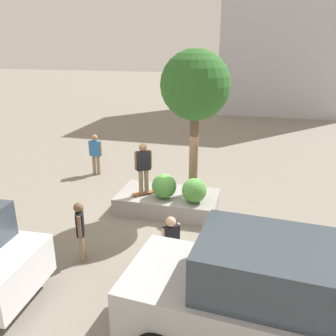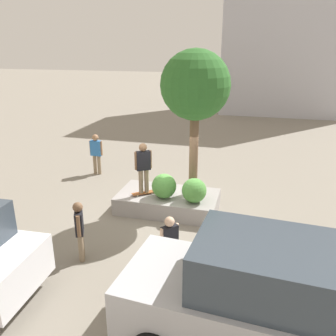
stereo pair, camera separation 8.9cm
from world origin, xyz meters
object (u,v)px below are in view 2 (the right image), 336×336
(sedan_parked, at_px, (263,300))
(passerby_with_bag, at_px, (80,227))
(skateboard, at_px, (144,193))
(bystander_watching, at_px, (96,151))
(plaza_tree, at_px, (195,87))
(planter_ledge, at_px, (168,202))
(skateboarder, at_px, (143,165))
(pedestrian_crossing, at_px, (170,242))

(sedan_parked, relative_size, passerby_with_bag, 3.08)
(skateboard, distance_m, bystander_watching, 4.11)
(plaza_tree, xyz_separation_m, skateboard, (1.52, 0.46, -3.39))
(planter_ledge, xyz_separation_m, skateboarder, (0.74, 0.24, 1.31))
(skateboard, height_order, bystander_watching, bystander_watching)
(plaza_tree, height_order, skateboarder, plaza_tree)
(skateboard, bearing_deg, plaza_tree, -163.13)
(skateboard, relative_size, passerby_with_bag, 0.48)
(plaza_tree, height_order, pedestrian_crossing, plaza_tree)
(skateboard, xyz_separation_m, pedestrian_crossing, (-1.67, 3.09, 0.25))
(planter_ledge, distance_m, plaza_tree, 3.81)
(sedan_parked, bearing_deg, plaza_tree, -67.16)
(sedan_parked, bearing_deg, passerby_with_bag, -21.99)
(plaza_tree, xyz_separation_m, sedan_parked, (-2.24, 5.33, -2.89))
(skateboard, bearing_deg, planter_ledge, -161.79)
(planter_ledge, height_order, sedan_parked, sedan_parked)
(plaza_tree, bearing_deg, bystander_watching, -26.92)
(skateboarder, xyz_separation_m, bystander_watching, (3.02, -2.77, -0.60))
(planter_ledge, relative_size, skateboard, 4.29)
(plaza_tree, distance_m, skateboarder, 2.90)
(planter_ledge, bearing_deg, sedan_parked, 120.61)
(plaza_tree, bearing_deg, sedan_parked, 112.84)
(sedan_parked, distance_m, pedestrian_crossing, 2.75)
(skateboarder, bearing_deg, sedan_parked, 127.76)
(skateboarder, distance_m, sedan_parked, 6.17)
(planter_ledge, height_order, skateboard, skateboard)
(sedan_parked, relative_size, bystander_watching, 2.85)
(plaza_tree, bearing_deg, pedestrian_crossing, 92.40)
(plaza_tree, relative_size, sedan_parked, 0.93)
(sedan_parked, xyz_separation_m, passerby_with_bag, (4.40, -1.78, -0.20))
(bystander_watching, bearing_deg, sedan_parked, 131.64)
(pedestrian_crossing, bearing_deg, bystander_watching, -51.33)
(passerby_with_bag, bearing_deg, skateboard, -101.63)
(sedan_parked, relative_size, pedestrian_crossing, 3.24)
(sedan_parked, xyz_separation_m, pedestrian_crossing, (2.09, -1.77, -0.25))
(planter_ledge, relative_size, pedestrian_crossing, 2.15)
(skateboarder, bearing_deg, pedestrian_crossing, 118.38)
(planter_ledge, height_order, passerby_with_bag, passerby_with_bag)
(plaza_tree, distance_m, pedestrian_crossing, 4.74)
(planter_ledge, xyz_separation_m, passerby_with_bag, (1.38, 3.33, 0.64))
(bystander_watching, xyz_separation_m, passerby_with_bag, (-2.38, 5.85, -0.07))
(bystander_watching, bearing_deg, pedestrian_crossing, 128.67)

